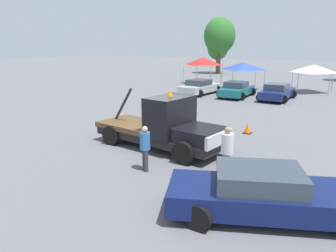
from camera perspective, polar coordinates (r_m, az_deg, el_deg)
ground_plane at (r=14.45m, az=-1.71°, el=-3.79°), size 160.00×160.00×0.00m
tow_truck at (r=13.94m, az=-0.54°, el=-0.27°), size 6.23×2.78×2.53m
foreground_car at (r=9.11m, az=16.73°, el=-11.24°), size 5.55×3.80×1.34m
person_near_truck at (r=11.14m, az=10.25°, el=-3.92°), size 0.40×0.40×1.81m
person_at_hood at (r=11.65m, az=-4.02°, el=-3.37°), size 0.37×0.37×1.65m
parked_car_silver at (r=29.50m, az=5.56°, el=6.77°), size 2.76×4.79×1.34m
parked_car_teal at (r=28.39m, az=11.87°, el=6.23°), size 2.47×4.33×1.34m
parked_car_navy at (r=27.78m, az=18.47°, el=5.63°), size 2.51×4.60×1.34m
canopy_tent_red at (r=36.88m, az=6.19°, el=11.18°), size 3.29×3.29×2.94m
canopy_tent_blue at (r=33.91m, az=13.06°, el=10.14°), size 3.49×3.49×2.61m
canopy_tent_white at (r=33.17m, az=24.10°, el=9.10°), size 3.13×3.13×2.55m
tree_left at (r=49.88m, az=8.97°, el=15.24°), size 4.54×4.54×8.12m
tree_right at (r=50.97m, az=8.68°, el=13.35°), size 3.15×3.15×5.63m
traffic_cone at (r=17.13m, az=13.68°, el=-0.41°), size 0.40×0.40×0.55m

